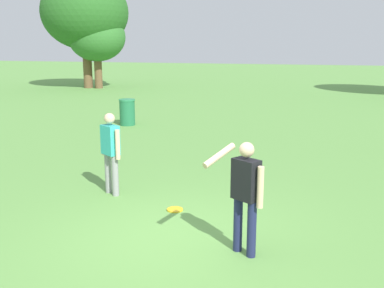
{
  "coord_description": "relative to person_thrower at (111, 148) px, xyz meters",
  "views": [
    {
      "loc": [
        2.11,
        -6.11,
        2.96
      ],
      "look_at": [
        -0.37,
        2.3,
        1.0
      ],
      "focal_mm": 42.34,
      "sensor_mm": 36.0,
      "label": 1
    }
  ],
  "objects": [
    {
      "name": "tree_broad_center",
      "position": [
        -10.63,
        19.56,
        2.39
      ],
      "size": [
        3.74,
        3.74,
        4.95
      ],
      "color": "brown",
      "rests_on": "ground"
    },
    {
      "name": "tree_tall_left",
      "position": [
        -11.42,
        19.58,
        3.96
      ],
      "size": [
        5.66,
        5.66,
        7.33
      ],
      "color": "brown",
      "rests_on": "ground"
    },
    {
      "name": "frisbee",
      "position": [
        1.5,
        -0.51,
        -0.93
      ],
      "size": [
        0.3,
        0.3,
        0.03
      ],
      "primitive_type": "cylinder",
      "color": "yellow",
      "rests_on": "ground"
    },
    {
      "name": "person_thrower",
      "position": [
        0.0,
        0.0,
        0.0
      ],
      "size": [
        0.53,
        0.39,
        1.64
      ],
      "color": "gray",
      "rests_on": "ground"
    },
    {
      "name": "person_catcher",
      "position": [
        2.99,
        -1.87,
        0.02
      ],
      "size": [
        0.82,
        0.56,
        1.64
      ],
      "color": "#1E234C",
      "rests_on": "ground"
    },
    {
      "name": "ground_plane",
      "position": [
        1.87,
        -1.73,
        -0.94
      ],
      "size": [
        120.0,
        120.0,
        0.0
      ],
      "primitive_type": "plane",
      "color": "#609947"
    },
    {
      "name": "trash_can_beside_table",
      "position": [
        -2.96,
        7.27,
        -0.46
      ],
      "size": [
        0.59,
        0.59,
        0.96
      ],
      "color": "#237047",
      "rests_on": "ground"
    }
  ]
}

